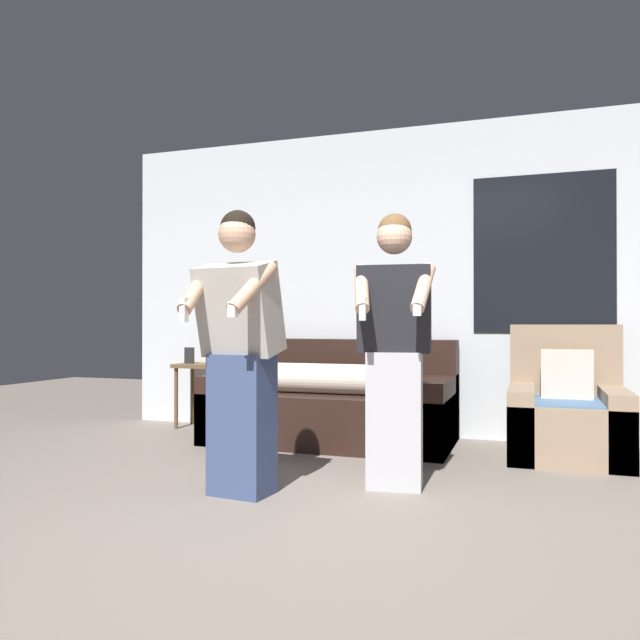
{
  "coord_description": "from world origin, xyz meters",
  "views": [
    {
      "loc": [
        0.96,
        -2.34,
        0.97
      ],
      "look_at": [
        -0.22,
        1.1,
        1.0
      ],
      "focal_mm": 35.0,
      "sensor_mm": 36.0,
      "label": 1
    }
  ],
  "objects_px": {
    "couch": "(332,406)",
    "side_table": "(200,376)",
    "armchair": "(567,414)",
    "person_right": "(394,349)",
    "person_left": "(240,353)"
  },
  "relations": [
    {
      "from": "couch",
      "to": "side_table",
      "type": "height_order",
      "value": "couch"
    },
    {
      "from": "couch",
      "to": "side_table",
      "type": "relative_size",
      "value": 2.62
    },
    {
      "from": "armchair",
      "to": "side_table",
      "type": "height_order",
      "value": "armchair"
    },
    {
      "from": "side_table",
      "to": "person_right",
      "type": "xyz_separation_m",
      "value": [
        2.19,
        -1.54,
        0.34
      ]
    },
    {
      "from": "couch",
      "to": "person_left",
      "type": "distance_m",
      "value": 1.78
    },
    {
      "from": "person_right",
      "to": "side_table",
      "type": "bearing_deg",
      "value": 144.95
    },
    {
      "from": "couch",
      "to": "side_table",
      "type": "bearing_deg",
      "value": 168.78
    },
    {
      "from": "couch",
      "to": "person_right",
      "type": "relative_size",
      "value": 1.21
    },
    {
      "from": "couch",
      "to": "armchair",
      "type": "distance_m",
      "value": 1.81
    },
    {
      "from": "couch",
      "to": "person_left",
      "type": "height_order",
      "value": "person_left"
    },
    {
      "from": "side_table",
      "to": "person_left",
      "type": "distance_m",
      "value": 2.45
    },
    {
      "from": "couch",
      "to": "person_right",
      "type": "bearing_deg",
      "value": -57.72
    },
    {
      "from": "side_table",
      "to": "person_left",
      "type": "height_order",
      "value": "person_left"
    },
    {
      "from": "person_left",
      "to": "person_right",
      "type": "distance_m",
      "value": 0.92
    },
    {
      "from": "person_left",
      "to": "person_right",
      "type": "relative_size",
      "value": 0.99
    }
  ]
}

